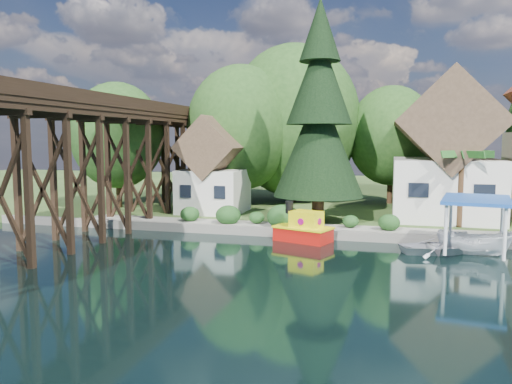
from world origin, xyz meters
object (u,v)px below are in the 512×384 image
Objects in this scene: conifer at (319,116)px; boat_white_a at (438,246)px; shed at (213,172)px; tugboat at (304,229)px; trestle_bridge at (94,156)px; house_left at (446,157)px; boat_canopy at (475,231)px; palm_tree at (462,156)px.

boat_white_a is at bearing -36.69° from conifer.
shed is 1.96× the size of tugboat.
shed is (5.00, 9.33, -1.52)m from trestle_bridge.
house_left is at bearing 27.24° from conifer.
boat_canopy is (9.87, -1.30, 0.61)m from tugboat.
palm_tree is (9.57, 0.77, -2.74)m from conifer.
house_left is 2.00× the size of palm_tree.
house_left is 18.11m from shed.
house_left is 11.42m from boat_white_a.
conifer is 9.99m from palm_tree.
tugboat is at bearing 172.51° from boat_canopy.
conifer is (-8.95, -4.61, 2.92)m from house_left.
shed is 1.84× the size of boat_white_a.
boat_canopy is at bearing -25.28° from shed.
shed reaches higher than tugboat.
palm_tree is at bearing -7.17° from shed.
boat_canopy is (9.59, -5.69, -6.68)m from conifer.
tugboat is 0.94× the size of boat_white_a.
boat_white_a is at bearing 1.31° from trestle_bridge.
conifer is 3.93× the size of tugboat.
trestle_bridge is 8.00× the size of palm_tree.
house_left is at bearing 4.77° from shed.
shed reaches higher than boat_white_a.
shed is 18.82m from palm_tree.
palm_tree is at bearing -35.81° from boat_white_a.
trestle_bridge is 23.98m from boat_canopy.
boat_canopy is at bearing -89.80° from palm_tree.
tugboat reaches higher than boat_white_a.
conifer is at bearing 33.77° from boat_white_a.
palm_tree is 7.57m from boat_canopy.
tugboat is at bearing 7.53° from trestle_bridge.
house_left is 0.70× the size of conifer.
conifer reaches higher than boat_canopy.
boat_white_a is 0.77× the size of boat_canopy.
trestle_bridge reaches higher than palm_tree.
tugboat is at bearing 60.99° from boat_white_a.
trestle_bridge reaches higher than tugboat.
trestle_bridge is 8.03× the size of boat_canopy.
trestle_bridge is 10.39× the size of boat_white_a.
boat_white_a is at bearing -106.26° from palm_tree.
shed is at bearing 61.81° from trestle_bridge.
conifer is at bearing 86.45° from tugboat.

